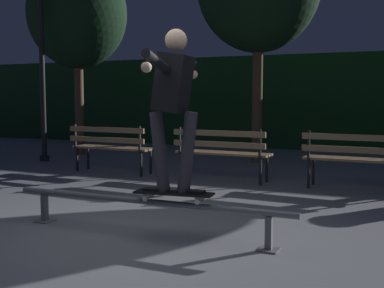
% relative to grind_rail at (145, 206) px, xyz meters
% --- Properties ---
extents(ground_plane, '(90.00, 90.00, 0.00)m').
position_rel_grind_rail_xyz_m(ground_plane, '(0.00, -0.14, -0.29)').
color(ground_plane, slate).
extents(hedge_backdrop, '(24.00, 1.20, 2.51)m').
position_rel_grind_rail_xyz_m(hedge_backdrop, '(0.00, 9.26, 0.96)').
color(hedge_backdrop, '#193D1E').
rests_on(hedge_backdrop, ground).
extents(grind_rail, '(3.10, 0.18, 0.37)m').
position_rel_grind_rail_xyz_m(grind_rail, '(0.00, 0.00, 0.00)').
color(grind_rail, slate).
rests_on(grind_rail, ground).
extents(skateboard, '(0.80, 0.29, 0.09)m').
position_rel_grind_rail_xyz_m(skateboard, '(0.32, 0.00, 0.15)').
color(skateboard, black).
rests_on(skateboard, grind_rail).
extents(skateboarder, '(0.63, 1.40, 1.56)m').
position_rel_grind_rail_xyz_m(skateboarder, '(0.32, 0.00, 1.09)').
color(skateboarder, black).
rests_on(skateboarder, skateboard).
extents(park_bench_leftmost, '(1.62, 0.49, 0.88)m').
position_rel_grind_rail_xyz_m(park_bench_leftmost, '(-2.56, 3.27, 0.25)').
color(park_bench_leftmost, black).
rests_on(park_bench_leftmost, ground).
extents(park_bench_left_center, '(1.62, 0.49, 0.88)m').
position_rel_grind_rail_xyz_m(park_bench_left_center, '(-0.42, 3.27, 0.25)').
color(park_bench_left_center, black).
rests_on(park_bench_left_center, ground).
extents(park_bench_right_center, '(1.62, 0.49, 0.88)m').
position_rel_grind_rail_xyz_m(park_bench_right_center, '(1.72, 3.27, 0.25)').
color(park_bench_right_center, black).
rests_on(park_bench_right_center, ground).
extents(tree_far_left, '(2.35, 2.35, 4.65)m').
position_rel_grind_rail_xyz_m(tree_far_left, '(-4.93, 5.54, 3.05)').
color(tree_far_left, brown).
rests_on(tree_far_left, ground).
extents(lamp_post_left, '(0.32, 0.32, 3.90)m').
position_rel_grind_rail_xyz_m(lamp_post_left, '(-4.85, 4.17, 2.19)').
color(lamp_post_left, black).
rests_on(lamp_post_left, ground).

